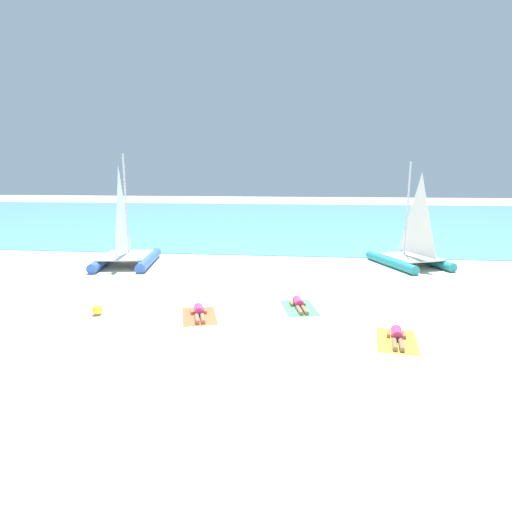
{
  "coord_description": "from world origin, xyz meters",
  "views": [
    {
      "loc": [
        2.02,
        -12.86,
        4.74
      ],
      "look_at": [
        0.0,
        4.99,
        1.2
      ],
      "focal_mm": 30.01,
      "sensor_mm": 36.0,
      "label": 1
    }
  ],
  "objects_px": {
    "towel_left": "(199,316)",
    "towel_middle": "(299,308)",
    "sunbather_middle": "(299,304)",
    "sailboat_teal": "(411,251)",
    "sunbather_left": "(199,312)",
    "beach_ball": "(97,310)",
    "sunbather_right": "(397,336)",
    "towel_right": "(397,341)",
    "sailboat_blue": "(126,249)"
  },
  "relations": [
    {
      "from": "sailboat_teal",
      "to": "towel_right",
      "type": "bearing_deg",
      "value": -127.62
    },
    {
      "from": "sunbather_left",
      "to": "towel_middle",
      "type": "xyz_separation_m",
      "value": [
        3.34,
        1.18,
        -0.13
      ]
    },
    {
      "from": "sunbather_middle",
      "to": "sunbather_right",
      "type": "bearing_deg",
      "value": -56.28
    },
    {
      "from": "sailboat_teal",
      "to": "beach_ball",
      "type": "distance_m",
      "value": 15.31
    },
    {
      "from": "sunbather_middle",
      "to": "sailboat_teal",
      "type": "bearing_deg",
      "value": 40.86
    },
    {
      "from": "sailboat_blue",
      "to": "sunbather_right",
      "type": "relative_size",
      "value": 3.6
    },
    {
      "from": "towel_right",
      "to": "sunbather_right",
      "type": "distance_m",
      "value": 0.14
    },
    {
      "from": "towel_left",
      "to": "sunbather_right",
      "type": "height_order",
      "value": "sunbather_right"
    },
    {
      "from": "towel_left",
      "to": "towel_right",
      "type": "relative_size",
      "value": 1.0
    },
    {
      "from": "sailboat_blue",
      "to": "beach_ball",
      "type": "relative_size",
      "value": 16.03
    },
    {
      "from": "sailboat_teal",
      "to": "towel_left",
      "type": "distance_m",
      "value": 12.54
    },
    {
      "from": "sailboat_blue",
      "to": "towel_left",
      "type": "xyz_separation_m",
      "value": [
        5.68,
        -7.41,
        -0.83
      ]
    },
    {
      "from": "towel_left",
      "to": "towel_middle",
      "type": "distance_m",
      "value": 3.55
    },
    {
      "from": "sunbather_right",
      "to": "beach_ball",
      "type": "distance_m",
      "value": 9.66
    },
    {
      "from": "sunbather_middle",
      "to": "beach_ball",
      "type": "distance_m",
      "value": 6.93
    },
    {
      "from": "sunbather_middle",
      "to": "towel_right",
      "type": "bearing_deg",
      "value": -57.07
    },
    {
      "from": "towel_left",
      "to": "sunbather_right",
      "type": "bearing_deg",
      "value": -12.73
    },
    {
      "from": "sunbather_right",
      "to": "sunbather_left",
      "type": "bearing_deg",
      "value": 174.9
    },
    {
      "from": "sailboat_teal",
      "to": "towel_left",
      "type": "height_order",
      "value": "sailboat_teal"
    },
    {
      "from": "sailboat_teal",
      "to": "sunbather_middle",
      "type": "distance_m",
      "value": 9.38
    },
    {
      "from": "sunbather_left",
      "to": "towel_middle",
      "type": "height_order",
      "value": "sunbather_left"
    },
    {
      "from": "towel_right",
      "to": "towel_middle",
      "type": "bearing_deg",
      "value": 136.14
    },
    {
      "from": "sailboat_blue",
      "to": "sunbather_middle",
      "type": "bearing_deg",
      "value": -43.2
    },
    {
      "from": "towel_left",
      "to": "beach_ball",
      "type": "xyz_separation_m",
      "value": [
        -3.45,
        -0.24,
        0.17
      ]
    },
    {
      "from": "sailboat_teal",
      "to": "sunbather_left",
      "type": "relative_size",
      "value": 3.41
    },
    {
      "from": "sailboat_teal",
      "to": "towel_middle",
      "type": "bearing_deg",
      "value": -148.89
    },
    {
      "from": "towel_right",
      "to": "beach_ball",
      "type": "bearing_deg",
      "value": 172.77
    },
    {
      "from": "towel_left",
      "to": "sunbather_left",
      "type": "relative_size",
      "value": 1.23
    },
    {
      "from": "sunbather_left",
      "to": "sunbather_middle",
      "type": "xyz_separation_m",
      "value": [
        3.32,
        1.25,
        0.0
      ]
    },
    {
      "from": "sunbather_left",
      "to": "towel_right",
      "type": "xyz_separation_m",
      "value": [
        6.15,
        -1.52,
        -0.13
      ]
    },
    {
      "from": "towel_middle",
      "to": "towel_left",
      "type": "bearing_deg",
      "value": -159.38
    },
    {
      "from": "sailboat_teal",
      "to": "towel_right",
      "type": "height_order",
      "value": "sailboat_teal"
    },
    {
      "from": "towel_middle",
      "to": "sunbather_right",
      "type": "height_order",
      "value": "sunbather_right"
    },
    {
      "from": "sunbather_left",
      "to": "beach_ball",
      "type": "relative_size",
      "value": 4.38
    },
    {
      "from": "towel_left",
      "to": "towel_right",
      "type": "height_order",
      "value": "same"
    },
    {
      "from": "towel_left",
      "to": "towel_middle",
      "type": "xyz_separation_m",
      "value": [
        3.32,
        1.25,
        0.0
      ]
    },
    {
      "from": "sailboat_teal",
      "to": "sunbather_right",
      "type": "height_order",
      "value": "sailboat_teal"
    },
    {
      "from": "towel_middle",
      "to": "beach_ball",
      "type": "height_order",
      "value": "beach_ball"
    },
    {
      "from": "sailboat_teal",
      "to": "sunbather_left",
      "type": "height_order",
      "value": "sailboat_teal"
    },
    {
      "from": "sunbather_left",
      "to": "towel_middle",
      "type": "relative_size",
      "value": 0.81
    },
    {
      "from": "sunbather_middle",
      "to": "sunbather_right",
      "type": "height_order",
      "value": "same"
    },
    {
      "from": "towel_left",
      "to": "beach_ball",
      "type": "height_order",
      "value": "beach_ball"
    },
    {
      "from": "sailboat_teal",
      "to": "beach_ball",
      "type": "height_order",
      "value": "sailboat_teal"
    },
    {
      "from": "sailboat_blue",
      "to": "towel_right",
      "type": "relative_size",
      "value": 2.97
    },
    {
      "from": "sunbather_left",
      "to": "sunbather_middle",
      "type": "bearing_deg",
      "value": 3.82
    },
    {
      "from": "sunbather_middle",
      "to": "sailboat_blue",
      "type": "bearing_deg",
      "value": 133.17
    },
    {
      "from": "towel_right",
      "to": "sunbather_right",
      "type": "bearing_deg",
      "value": 81.84
    },
    {
      "from": "sunbather_left",
      "to": "sunbather_right",
      "type": "relative_size",
      "value": 0.98
    },
    {
      "from": "towel_left",
      "to": "towel_middle",
      "type": "height_order",
      "value": "same"
    },
    {
      "from": "sailboat_blue",
      "to": "sunbather_middle",
      "type": "xyz_separation_m",
      "value": [
        8.98,
        -6.09,
        -0.71
      ]
    }
  ]
}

